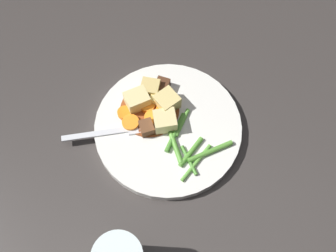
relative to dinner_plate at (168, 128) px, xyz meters
name	(u,v)px	position (x,y,z in m)	size (l,w,h in m)	color
ground_plane	(168,130)	(0.00, 0.00, -0.01)	(3.00, 3.00, 0.00)	#383330
dinner_plate	(168,128)	(0.00, 0.00, 0.00)	(0.26, 0.26, 0.02)	white
stew_sauce	(150,110)	(0.04, -0.01, 0.01)	(0.11, 0.11, 0.00)	brown
carrot_slice_0	(152,120)	(0.03, 0.00, 0.01)	(0.03, 0.03, 0.01)	orange
carrot_slice_1	(125,113)	(0.08, 0.01, 0.01)	(0.03, 0.03, 0.01)	orange
carrot_slice_2	(131,123)	(0.06, 0.02, 0.01)	(0.03, 0.03, 0.01)	orange
carrot_slice_3	(165,113)	(0.01, -0.02, 0.02)	(0.03, 0.03, 0.01)	orange
carrot_slice_4	(148,106)	(0.05, -0.02, 0.01)	(0.03, 0.03, 0.01)	orange
potato_chunk_0	(165,121)	(0.01, 0.00, 0.02)	(0.04, 0.04, 0.03)	#EAD68C
potato_chunk_1	(137,100)	(0.07, -0.02, 0.02)	(0.04, 0.03, 0.03)	#EAD68C
potato_chunk_2	(158,100)	(0.03, -0.03, 0.02)	(0.02, 0.02, 0.03)	#E5CC7A
potato_chunk_3	(150,89)	(0.05, -0.05, 0.02)	(0.03, 0.03, 0.03)	#DBBC6B
potato_chunk_4	(167,102)	(0.02, -0.04, 0.02)	(0.04, 0.04, 0.03)	#E5CC7A
meat_chunk_0	(147,128)	(0.03, 0.02, 0.02)	(0.03, 0.02, 0.02)	brown
meat_chunk_1	(162,87)	(0.04, -0.06, 0.02)	(0.02, 0.03, 0.02)	#4C2B19
green_bean_0	(175,133)	(-0.02, 0.01, 0.01)	(0.01, 0.01, 0.08)	#4C8E33
green_bean_1	(175,144)	(-0.02, 0.03, 0.01)	(0.01, 0.01, 0.07)	#599E38
green_bean_2	(210,152)	(-0.08, 0.02, 0.01)	(0.01, 0.01, 0.08)	#599E38
green_bean_3	(191,152)	(-0.06, 0.03, 0.01)	(0.01, 0.01, 0.06)	#599E38
green_bean_4	(189,160)	(-0.06, 0.05, 0.01)	(0.01, 0.01, 0.06)	#4C8E33
green_bean_5	(196,163)	(-0.07, 0.05, 0.01)	(0.01, 0.01, 0.08)	#66AD42
green_bean_6	(182,123)	(-0.02, -0.01, 0.01)	(0.01, 0.01, 0.06)	#66AD42
fork	(116,131)	(0.08, 0.05, 0.01)	(0.16, 0.11, 0.00)	silver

